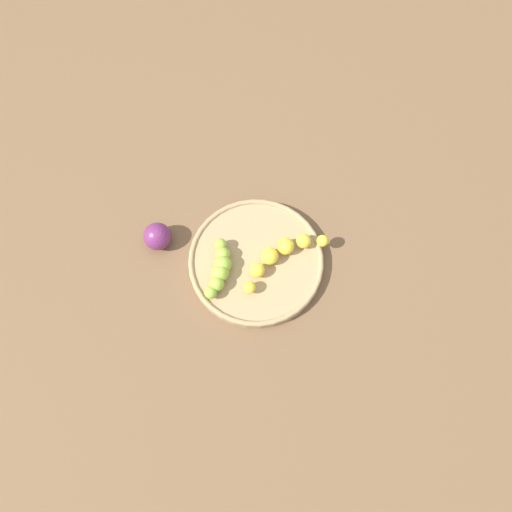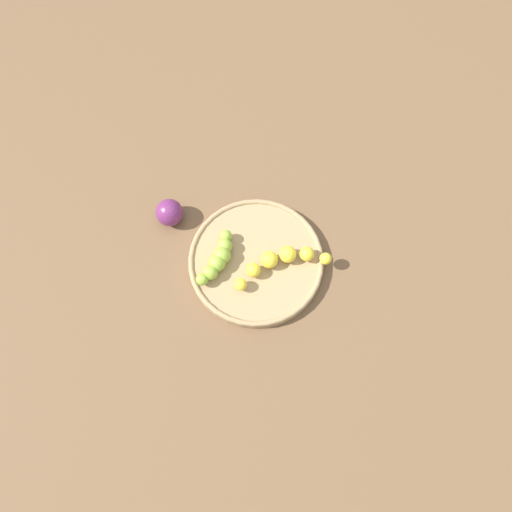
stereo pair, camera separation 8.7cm
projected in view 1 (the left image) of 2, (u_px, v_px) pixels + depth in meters
name	position (u px, v px, depth m)	size (l,w,h in m)	color
ground_plane	(256.00, 263.00, 0.91)	(2.40, 2.40, 0.00)	brown
fruit_bowl	(256.00, 261.00, 0.89)	(0.25, 0.25, 0.02)	#A08259
banana_yellow	(280.00, 255.00, 0.87)	(0.18, 0.07, 0.03)	yellow
banana_green	(220.00, 269.00, 0.86)	(0.08, 0.10, 0.03)	#8CAD38
plum_purple	(157.00, 236.00, 0.90)	(0.05, 0.05, 0.05)	#662659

